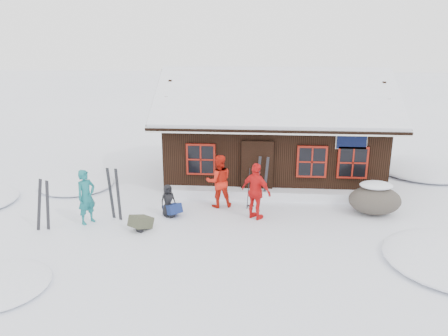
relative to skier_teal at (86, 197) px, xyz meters
The scene contains 15 objects.
ground 4.37m from the skier_teal, ahead, with size 120.00×120.00×0.00m, color white.
mountain_hut 7.84m from the skier_teal, 42.33° to the left, with size 8.90×6.09×4.42m.
snow_drift 6.34m from the skier_teal, 23.66° to the left, with size 7.60×0.60×0.35m, color white.
snow_mounds 6.36m from the skier_teal, 19.89° to the left, with size 20.60×13.20×0.48m.
skier_teal is the anchor object (origin of this frame).
skier_orange_left 4.25m from the skier_teal, 23.16° to the left, with size 0.88×0.68×1.80m, color red.
skier_orange_right 5.21m from the skier_teal, ahead, with size 1.06×0.44×1.82m, color red.
skier_crouched 2.49m from the skier_teal, 17.00° to the left, with size 0.52×0.34×1.06m, color black.
boulder 9.12m from the skier_teal, ahead, with size 1.66×1.25×0.97m.
ski_pair_left 1.23m from the skier_teal, 149.70° to the right, with size 0.58×0.17×1.64m.
ski_pair_mid 0.84m from the skier_teal, 26.32° to the left, with size 0.45×0.19×1.72m.
ski_pair_right 5.84m from the skier_teal, 23.66° to the left, with size 0.48×0.09×1.64m.
ski_poles 5.23m from the skier_teal, 17.69° to the left, with size 0.25×0.13×1.42m.
backpack_blue 2.70m from the skier_teal, 16.52° to the left, with size 0.43×0.57×0.31m, color navy.
backpack_olive 1.92m from the skier_teal, 11.91° to the right, with size 0.46×0.62×0.34m, color #3C3E2C.
Camera 1 is at (0.90, -12.37, 5.57)m, focal length 35.00 mm.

